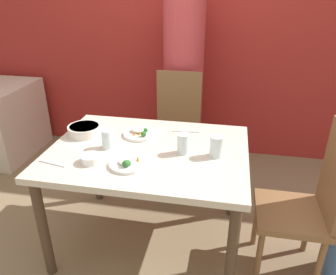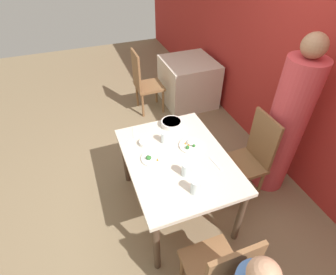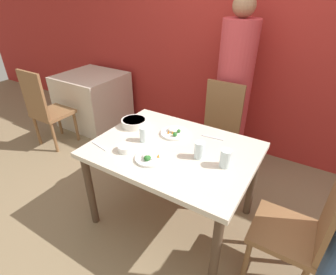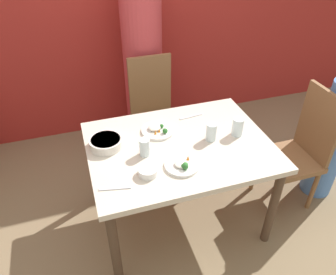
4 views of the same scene
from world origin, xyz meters
name	(u,v)px [view 2 (image 2 of 4)]	position (x,y,z in m)	size (l,w,h in m)	color
ground_plane	(176,205)	(0.00, 0.00, 0.00)	(10.00, 10.00, 0.00)	#847051
wall_back	(329,68)	(0.00, 1.47, 1.35)	(10.00, 0.06, 2.70)	#A82823
dining_table	(177,164)	(0.00, 0.00, 0.63)	(1.20, 0.91, 0.72)	beige
chair_adult_spot	(250,156)	(0.04, 0.80, 0.51)	(0.40, 0.40, 0.97)	brown
chair_child_spot	(219,272)	(0.95, -0.07, 0.51)	(0.40, 0.40, 0.97)	brown
person_adult	(285,127)	(0.04, 1.14, 0.80)	(0.36, 0.36, 1.72)	#C63D42
bowl_curry	(172,123)	(-0.47, 0.12, 0.75)	(0.22, 0.22, 0.06)	silver
plate_rice_adult	(191,145)	(-0.10, 0.18, 0.74)	(0.23, 0.23, 0.05)	white
plate_rice_child	(152,158)	(-0.06, -0.22, 0.74)	(0.21, 0.21, 0.06)	white
bowl_rice_small	(145,143)	(-0.28, -0.22, 0.75)	(0.11, 0.11, 0.05)	white
glass_water_tall	(195,187)	(0.41, -0.02, 0.78)	(0.08, 0.08, 0.13)	silver
glass_water_short	(186,170)	(0.22, -0.01, 0.78)	(0.07, 0.07, 0.12)	silver
glass_water_center	(165,137)	(-0.25, -0.03, 0.78)	(0.07, 0.07, 0.12)	silver
fork_steel	(216,163)	(0.19, 0.29, 0.72)	(0.18, 0.04, 0.01)	silver
spoon_steel	(134,133)	(-0.48, -0.28, 0.72)	(0.18, 0.06, 0.01)	silver
background_table	(188,82)	(-1.90, 0.97, 0.36)	(0.81, 0.78, 0.72)	beige
chair_background	(144,82)	(-1.90, 0.23, 0.51)	(0.40, 0.40, 0.97)	brown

